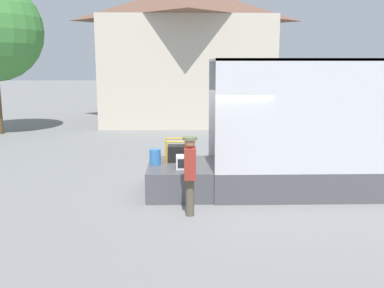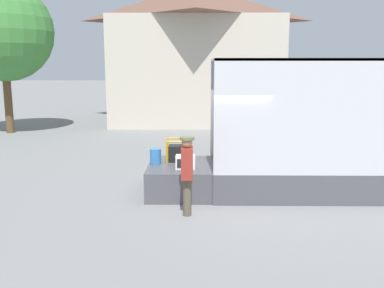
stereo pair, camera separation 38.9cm
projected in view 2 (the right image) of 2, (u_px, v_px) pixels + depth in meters
name	position (u px, v px, depth m)	size (l,w,h in m)	color
ground_plane	(211.00, 192.00, 10.76)	(160.00, 160.00, 0.00)	gray
box_truck	(360.00, 153.00, 10.53)	(6.07, 2.15, 3.29)	white
tailgate_deck	(180.00, 178.00, 10.70)	(1.57, 2.05, 0.71)	#4C4C51
microwave	(185.00, 162.00, 10.19)	(0.46, 0.35, 0.31)	white
portable_generator	(178.00, 153.00, 10.95)	(0.57, 0.53, 0.57)	black
orange_bucket	(156.00, 157.00, 10.61)	(0.28, 0.28, 0.38)	#3370B2
worker_person	(187.00, 168.00, 8.90)	(0.30, 0.44, 1.69)	brown
house_backdrop	(196.00, 53.00, 24.19)	(9.23, 8.13, 7.52)	beige
street_tree	(3.00, 32.00, 19.35)	(4.50, 4.50, 6.89)	brown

